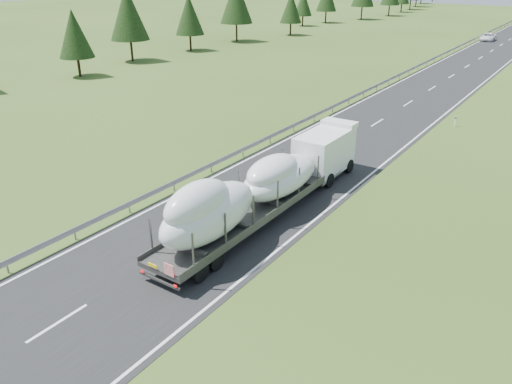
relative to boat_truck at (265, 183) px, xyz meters
The scene contains 6 objects.
ground 5.12m from the boat_truck, 114.07° to the right, with size 400.00×400.00×0.00m, color #324A18.
road_surface 95.84m from the boat_truck, 91.12° to the left, with size 10.00×400.00×0.02m, color black.
guardrail 96.02m from the boat_truck, 94.29° to the left, with size 0.10×400.00×0.76m.
tree_line_left 88.95m from the boat_truck, 121.38° to the left, with size 15.02×244.54×12.39m.
boat_truck is the anchor object (origin of this frame).
distant_van 90.76m from the boat_truck, 93.38° to the left, with size 2.45×5.32×1.48m, color white.
Camera 1 is at (16.57, -18.32, 13.90)m, focal length 35.00 mm.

